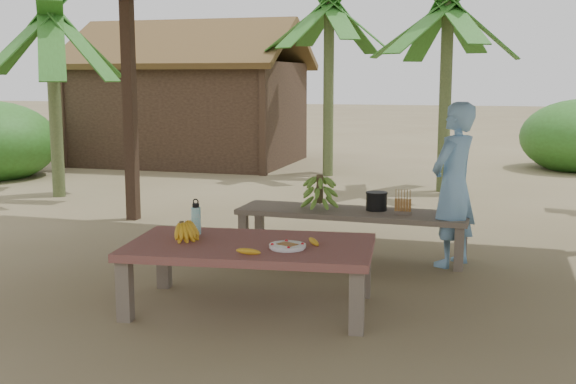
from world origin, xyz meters
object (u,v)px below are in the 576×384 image
(work_table, at_px, (250,252))
(woman, at_px, (454,185))
(water_flask, at_px, (196,219))
(bench, at_px, (352,216))
(cooking_pot, at_px, (377,202))
(ripe_banana_bunch, at_px, (182,230))
(plate, at_px, (287,246))

(work_table, bearing_deg, woman, 44.64)
(work_table, height_order, water_flask, water_flask)
(bench, height_order, woman, woman)
(cooking_pot, bearing_deg, ripe_banana_bunch, -121.78)
(plate, xyz_separation_m, woman, (1.05, 1.80, 0.23))
(bench, xyz_separation_m, ripe_banana_bunch, (-0.95, -1.81, 0.18))
(woman, bearing_deg, bench, -66.22)
(work_table, xyz_separation_m, woman, (1.36, 1.71, 0.32))
(bench, relative_size, cooking_pot, 11.09)
(work_table, height_order, bench, work_table)
(water_flask, distance_m, cooking_pot, 2.03)
(plate, distance_m, water_flask, 0.88)
(plate, distance_m, cooking_pot, 1.98)
(plate, bearing_deg, woman, 59.73)
(work_table, bearing_deg, plate, -23.16)
(bench, xyz_separation_m, cooking_pot, (0.22, 0.08, 0.14))
(bench, distance_m, cooking_pot, 0.28)
(work_table, relative_size, bench, 0.86)
(plate, height_order, water_flask, water_flask)
(work_table, distance_m, bench, 1.83)
(plate, bearing_deg, work_table, 163.60)
(bench, distance_m, ripe_banana_bunch, 2.05)
(work_table, distance_m, water_flask, 0.57)
(bench, bearing_deg, plate, -91.62)
(plate, height_order, cooking_pot, cooking_pot)
(work_table, xyz_separation_m, ripe_banana_bunch, (-0.54, -0.03, 0.14))
(water_flask, distance_m, woman, 2.42)
(plate, xyz_separation_m, water_flask, (-0.83, 0.28, 0.10))
(cooking_pot, distance_m, woman, 0.77)
(plate, height_order, woman, woman)
(cooking_pot, height_order, woman, woman)
(work_table, xyz_separation_m, cooking_pot, (0.64, 1.86, 0.10))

